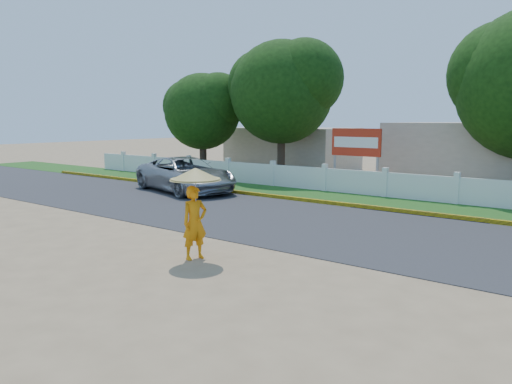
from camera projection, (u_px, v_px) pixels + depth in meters
ground at (209, 250)px, 12.96m from camera, size 120.00×120.00×0.00m
road at (302, 222)px, 16.49m from camera, size 60.00×7.00×0.02m
grass_verge at (370, 201)px, 20.61m from camera, size 60.00×3.50×0.03m
curb at (351, 205)px, 19.26m from camera, size 40.00×0.18×0.16m
fence at (385, 185)px, 21.66m from camera, size 40.00×0.10×1.10m
building_near at (497, 155)px, 25.03m from camera, size 10.00×6.00×3.20m
building_far at (292, 149)px, 33.69m from camera, size 8.00×5.00×2.80m
vehicle at (185, 175)px, 23.32m from camera, size 6.33×4.12×1.62m
monk_with_parasol at (195, 200)px, 11.95m from camera, size 1.23×1.23×2.23m
billboard at (356, 146)px, 23.49m from camera, size 2.50×0.13×2.95m
tree_row at (500, 83)px, 21.33m from camera, size 32.09×7.17×8.92m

